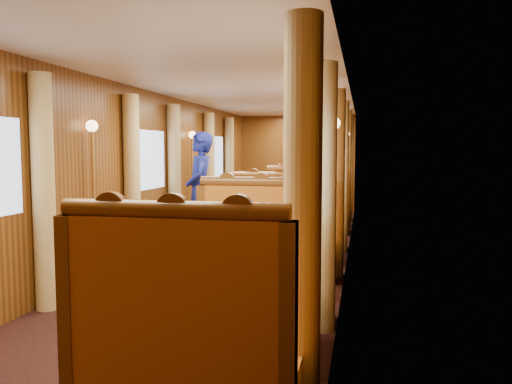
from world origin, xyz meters
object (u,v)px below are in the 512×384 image
(rose_vase_far, at_px, (316,182))
(passenger, at_px, (300,204))
(banquette_far_fwd, at_px, (312,211))
(banquette_far_aft, at_px, (320,201))
(banquette_near_fwd, at_px, (185,360))
(rose_vase_mid, at_px, (294,197))
(teapot_left, at_px, (207,257))
(fruit_plate, at_px, (273,265))
(banquette_near_aft, at_px, (259,273))
(table_near, at_px, (231,311))
(tea_tray, at_px, (212,263))
(table_far, at_px, (316,208))
(banquette_mid_fwd, at_px, (283,245))
(teapot_back, at_px, (218,253))
(teapot_right, at_px, (228,258))
(steward, at_px, (200,191))
(table_mid, at_px, (294,235))
(banquette_mid_aft, at_px, (302,222))

(rose_vase_far, distance_m, passenger, 2.76)
(banquette_far_fwd, relative_size, banquette_far_aft, 1.00)
(banquette_near_fwd, xyz_separation_m, rose_vase_mid, (-0.00, 4.48, 0.50))
(teapot_left, distance_m, fruit_plate, 0.49)
(fruit_plate, bearing_deg, banquette_far_fwd, 93.19)
(banquette_far_aft, bearing_deg, rose_vase_far, -90.28)
(banquette_near_aft, distance_m, banquette_far_fwd, 4.97)
(teapot_left, bearing_deg, rose_vase_far, 84.90)
(table_near, relative_size, tea_tray, 3.09)
(table_far, bearing_deg, banquette_near_fwd, -90.00)
(banquette_far_aft, relative_size, rose_vase_mid, 3.72)
(teapot_left, bearing_deg, banquette_mid_fwd, 82.76)
(banquette_near_aft, relative_size, teapot_back, 8.61)
(teapot_right, relative_size, fruit_plate, 0.60)
(table_far, bearing_deg, teapot_right, -89.97)
(banquette_mid_fwd, xyz_separation_m, rose_vase_far, (-0.01, 4.49, 0.50))
(steward, bearing_deg, teapot_right, 2.70)
(table_mid, relative_size, fruit_plate, 4.61)
(fruit_plate, xyz_separation_m, rose_vase_far, (-0.34, 7.07, 0.16))
(banquette_far_aft, bearing_deg, table_near, -90.00)
(banquette_near_fwd, height_order, teapot_right, banquette_near_fwd)
(teapot_right, xyz_separation_m, passenger, (-0.00, 4.31, -0.06))
(table_near, distance_m, fruit_plate, 0.53)
(banquette_near_aft, bearing_deg, tea_tray, -96.95)
(rose_vase_mid, bearing_deg, table_mid, 83.93)
(fruit_plate, xyz_separation_m, rose_vase_mid, (-0.34, 3.56, 0.16))
(table_far, height_order, rose_vase_mid, rose_vase_mid)
(table_near, distance_m, banquette_mid_aft, 4.51)
(banquette_near_fwd, relative_size, tea_tray, 3.94)
(teapot_right, bearing_deg, rose_vase_far, 76.16)
(banquette_near_fwd, bearing_deg, banquette_far_fwd, 90.00)
(teapot_right, height_order, fruit_plate, teapot_right)
(passenger, bearing_deg, banquette_mid_fwd, -90.00)
(teapot_right, bearing_deg, rose_vase_mid, 76.20)
(tea_tray, bearing_deg, banquette_mid_aft, 88.36)
(banquette_near_fwd, distance_m, teapot_left, 0.99)
(banquette_far_fwd, xyz_separation_m, banquette_far_aft, (0.00, 2.03, 0.00))
(teapot_back, bearing_deg, steward, 130.24)
(table_near, distance_m, tea_tray, 0.41)
(table_near, height_order, steward, steward)
(banquette_near_aft, bearing_deg, teapot_right, -89.80)
(tea_tray, bearing_deg, rose_vase_far, 88.98)
(table_far, height_order, tea_tray, tea_tray)
(banquette_far_fwd, height_order, rose_vase_far, banquette_far_fwd)
(banquette_near_aft, bearing_deg, banquette_far_fwd, 90.00)
(table_mid, bearing_deg, rose_vase_far, 90.08)
(teapot_right, bearing_deg, table_near, 78.38)
(table_mid, distance_m, banquette_mid_fwd, 1.02)
(tea_tray, distance_m, passenger, 4.28)
(banquette_mid_fwd, height_order, teapot_right, banquette_mid_fwd)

